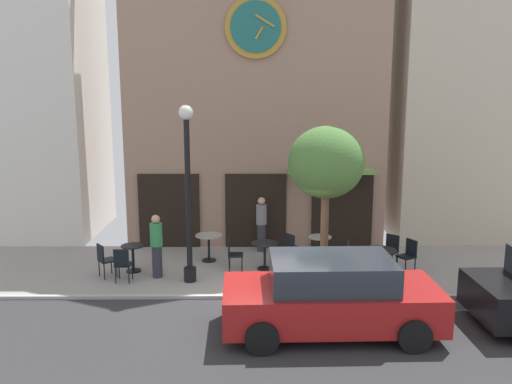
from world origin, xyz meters
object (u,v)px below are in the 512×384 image
object	(u,v)px
street_tree	(326,164)
cafe_chair_mid_row	(292,246)
cafe_table_center_right	(320,244)
pedestrian_green	(157,245)
cafe_chair_left_end	(104,258)
pedestrian_grey	(261,224)
parked_car_red	(331,296)
cafe_chair_curbside	(408,253)
cafe_chair_outer	(122,262)
cafe_chair_under_awning	(351,254)
street_lamp	(188,194)
cafe_table_center_left	(209,242)
cafe_table_near_door	(381,256)
cafe_chair_facing_street	(233,252)
cafe_table_near_curb	(133,254)
cafe_table_rightmost	(265,250)
cafe_chair_facing_wall	(377,267)
cafe_chair_near_lamp	(391,248)

from	to	relation	value
street_tree	cafe_chair_mid_row	bearing A→B (deg)	115.68
cafe_table_center_right	pedestrian_green	world-z (taller)	pedestrian_green
cafe_chair_left_end	pedestrian_grey	bearing A→B (deg)	28.71
parked_car_red	street_tree	bearing A→B (deg)	85.41
street_tree	cafe_chair_left_end	distance (m)	6.20
cafe_chair_curbside	cafe_chair_outer	bearing A→B (deg)	-174.54
cafe_table_center_right	cafe_chair_mid_row	bearing A→B (deg)	-158.91
cafe_chair_under_awning	parked_car_red	xyz separation A→B (m)	(-1.04, -3.49, 0.23)
street_lamp	cafe_table_center_left	size ratio (longest dim) A/B	5.80
cafe_table_center_right	cafe_chair_left_end	bearing A→B (deg)	-167.27
cafe_chair_mid_row	parked_car_red	distance (m)	4.17
cafe_chair_curbside	cafe_table_near_door	bearing A→B (deg)	-159.24
street_lamp	cafe_chair_facing_street	distance (m)	2.18
street_lamp	cafe_table_center_right	bearing A→B (deg)	24.32
street_lamp	cafe_table_near_curb	bearing A→B (deg)	155.24
cafe_table_rightmost	cafe_table_near_curb	bearing A→B (deg)	-177.53
cafe_table_rightmost	cafe_chair_facing_wall	world-z (taller)	cafe_chair_facing_wall
cafe_table_near_door	cafe_chair_left_end	bearing A→B (deg)	-179.66
cafe_table_center_right	cafe_chair_curbside	bearing A→B (deg)	-23.03
street_lamp	cafe_table_rightmost	world-z (taller)	street_lamp
street_tree	pedestrian_grey	distance (m)	3.79
cafe_chair_outer	pedestrian_grey	world-z (taller)	pedestrian_grey
pedestrian_green	cafe_table_near_door	bearing A→B (deg)	0.16
street_tree	pedestrian_green	distance (m)	4.83
cafe_chair_facing_wall	pedestrian_grey	distance (m)	4.12
street_lamp	cafe_table_near_curb	distance (m)	2.52
cafe_table_center_left	street_tree	bearing A→B (deg)	-30.08
cafe_table_near_curb	street_tree	bearing A→B (deg)	-10.04
cafe_chair_outer	pedestrian_green	bearing A→B (deg)	26.15
cafe_chair_curbside	cafe_chair_under_awning	bearing A→B (deg)	-179.73
cafe_table_near_curb	cafe_chair_outer	size ratio (longest dim) A/B	0.81
cafe_table_near_door	cafe_chair_left_end	size ratio (longest dim) A/B	0.88
cafe_chair_facing_wall	cafe_chair_near_lamp	xyz separation A→B (m)	(0.75, 1.55, 0.00)
cafe_chair_left_end	pedestrian_green	xyz separation A→B (m)	(1.37, 0.03, 0.33)
cafe_chair_outer	cafe_chair_facing_street	bearing A→B (deg)	17.31
cafe_table_center_right	pedestrian_green	distance (m)	4.60
cafe_table_near_curb	cafe_chair_under_awning	world-z (taller)	cafe_chair_under_awning
pedestrian_green	cafe_chair_curbside	bearing A→B (deg)	2.74
street_lamp	parked_car_red	bearing A→B (deg)	-42.05
cafe_table_center_left	parked_car_red	size ratio (longest dim) A/B	0.18
pedestrian_grey	cafe_chair_mid_row	bearing A→B (deg)	-56.18
cafe_table_near_curb	pedestrian_grey	bearing A→B (deg)	27.27
cafe_table_center_right	cafe_chair_under_awning	xyz separation A→B (m)	(0.70, -0.97, 0.03)
cafe_table_near_curb	cafe_table_rightmost	bearing A→B (deg)	2.47
street_lamp	parked_car_red	distance (m)	4.53
cafe_chair_mid_row	pedestrian_grey	world-z (taller)	pedestrian_grey
cafe_table_near_curb	cafe_chair_curbside	distance (m)	7.39
cafe_table_center_left	pedestrian_green	bearing A→B (deg)	-133.36
cafe_table_near_curb	cafe_table_center_left	size ratio (longest dim) A/B	0.95
street_tree	parked_car_red	size ratio (longest dim) A/B	0.91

